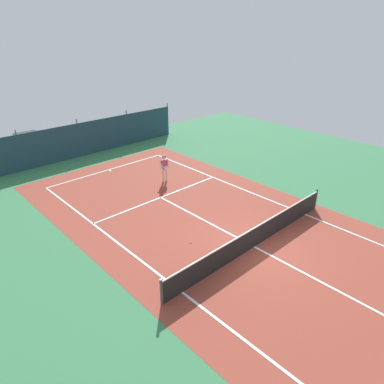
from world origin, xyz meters
TOP-DOWN VIEW (x-y plane):
  - ground_plane at (0.00, 0.00)m, footprint 36.00×36.00m
  - court_surface at (0.00, 0.00)m, footprint 11.02×26.60m
  - tennis_net at (0.00, 0.00)m, footprint 10.12×0.10m
  - back_fence at (-0.00, 16.06)m, footprint 16.30×0.98m
  - tennis_player at (1.55, 7.96)m, footprint 0.79×0.70m
  - tennis_ball_near_player at (-0.15, 11.35)m, footprint 0.07×0.07m
  - tennis_ball_midcourt at (-1.78, 2.05)m, footprint 0.07×0.07m
  - parked_car at (-2.68, 17.77)m, footprint 2.11×4.25m

SIDE VIEW (x-z plane):
  - ground_plane at x=0.00m, z-range 0.00..0.00m
  - court_surface at x=0.00m, z-range 0.00..0.01m
  - tennis_ball_near_player at x=-0.15m, z-range 0.00..0.07m
  - tennis_ball_midcourt at x=-1.78m, z-range 0.00..0.07m
  - tennis_net at x=0.00m, z-range -0.04..1.06m
  - back_fence at x=0.00m, z-range -0.68..2.02m
  - parked_car at x=-2.68m, z-range 0.00..1.68m
  - tennis_player at x=1.55m, z-range 0.14..1.78m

